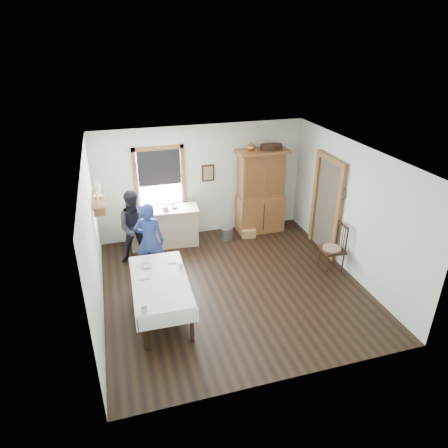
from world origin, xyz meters
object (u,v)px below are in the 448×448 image
(china_hutch, at_px, (261,192))
(woman_blue, at_px, (150,243))
(dining_table, at_px, (161,297))
(work_counter, at_px, (164,227))
(spindle_chair, at_px, (332,248))
(figure_dark, at_px, (137,229))
(pail, at_px, (227,233))
(wicker_basket, at_px, (248,233))

(china_hutch, height_order, woman_blue, china_hutch)
(woman_blue, bearing_deg, china_hutch, -137.81)
(dining_table, relative_size, woman_blue, 1.24)
(work_counter, distance_m, spindle_chair, 3.84)
(spindle_chair, xyz_separation_m, figure_dark, (-3.87, 1.54, 0.23))
(figure_dark, bearing_deg, china_hutch, 13.40)
(china_hutch, relative_size, pail, 6.98)
(china_hutch, xyz_separation_m, wicker_basket, (-0.39, -0.26, -0.94))
(dining_table, bearing_deg, wicker_basket, 44.15)
(china_hutch, xyz_separation_m, spindle_chair, (0.78, -2.18, -0.52))
(wicker_basket, distance_m, figure_dark, 2.80)
(china_hutch, height_order, figure_dark, china_hutch)
(wicker_basket, bearing_deg, figure_dark, -172.12)
(spindle_chair, distance_m, figure_dark, 4.17)
(woman_blue, bearing_deg, dining_table, 107.97)
(china_hutch, bearing_deg, spindle_chair, -70.81)
(work_counter, height_order, dining_table, work_counter)
(pail, bearing_deg, china_hutch, 13.86)
(pail, height_order, wicker_basket, pail)
(work_counter, xyz_separation_m, china_hutch, (2.43, 0.07, 0.59))
(work_counter, relative_size, figure_dark, 1.06)
(china_hutch, relative_size, dining_table, 1.13)
(china_hutch, distance_m, spindle_chair, 2.37)
(work_counter, distance_m, figure_dark, 0.92)
(dining_table, xyz_separation_m, woman_blue, (-0.01, 1.35, 0.38))
(wicker_basket, bearing_deg, pail, 176.62)
(work_counter, xyz_separation_m, wicker_basket, (2.04, -0.19, -0.36))
(pail, relative_size, figure_dark, 0.20)
(wicker_basket, xyz_separation_m, figure_dark, (-2.70, -0.37, 0.66))
(china_hutch, distance_m, woman_blue, 3.19)
(china_hutch, bearing_deg, figure_dark, -168.82)
(spindle_chair, xyz_separation_m, wicker_basket, (-1.17, 1.91, -0.43))
(wicker_basket, relative_size, figure_dark, 0.23)
(wicker_basket, distance_m, woman_blue, 2.79)
(china_hutch, height_order, spindle_chair, china_hutch)
(dining_table, height_order, spindle_chair, spindle_chair)
(work_counter, bearing_deg, china_hutch, 6.38)
(dining_table, height_order, pail, dining_table)
(pail, bearing_deg, spindle_chair, -48.53)
(dining_table, distance_m, wicker_basket, 3.47)
(spindle_chair, relative_size, figure_dark, 0.70)
(dining_table, distance_m, pail, 3.13)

